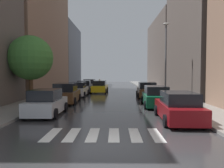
{
  "coord_description": "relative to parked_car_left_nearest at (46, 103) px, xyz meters",
  "views": [
    {
      "loc": [
        0.49,
        -7.85,
        2.66
      ],
      "look_at": [
        0.1,
        22.75,
        1.15
      ],
      "focal_mm": 36.04,
      "sensor_mm": 36.0,
      "label": 1
    }
  ],
  "objects": [
    {
      "name": "parked_car_left_third",
      "position": [
        0.03,
        11.74,
        -0.01
      ],
      "size": [
        2.17,
        4.48,
        1.62
      ],
      "rotation": [
        0.0,
        0.0,
        1.56
      ],
      "color": "silver",
      "rests_on": "ground"
    },
    {
      "name": "parked_car_right_nearest",
      "position": [
        7.79,
        -1.61,
        -0.0
      ],
      "size": [
        2.25,
        4.84,
        1.62
      ],
      "rotation": [
        0.0,
        0.0,
        1.53
      ],
      "color": "maroon",
      "rests_on": "ground"
    },
    {
      "name": "parked_car_left_fifth",
      "position": [
        0.1,
        23.28,
        -0.0
      ],
      "size": [
        2.21,
        4.59,
        1.62
      ],
      "rotation": [
        0.0,
        0.0,
        1.55
      ],
      "color": "silver",
      "rests_on": "ground"
    },
    {
      "name": "parked_car_right_second",
      "position": [
        7.55,
        3.79,
        0.0
      ],
      "size": [
        2.25,
        4.66,
        1.64
      ],
      "rotation": [
        0.0,
        0.0,
        1.52
      ],
      "color": "#0C4C2D",
      "rests_on": "ground"
    },
    {
      "name": "ground_plane",
      "position": [
        3.82,
        17.9,
        -0.79
      ],
      "size": [
        28.0,
        72.0,
        0.04
      ],
      "primitive_type": "cube",
      "color": "#313134"
    },
    {
      "name": "building_right_mid",
      "position": [
        14.82,
        12.53,
        9.44
      ],
      "size": [
        6.0,
        13.37,
        20.41
      ],
      "primitive_type": "cube",
      "color": "#564C47",
      "rests_on": "ground"
    },
    {
      "name": "parked_car_right_third",
      "position": [
        7.76,
        10.19,
        0.02
      ],
      "size": [
        2.25,
        4.1,
        1.68
      ],
      "rotation": [
        0.0,
        0.0,
        1.54
      ],
      "color": "brown",
      "rests_on": "ground"
    },
    {
      "name": "lamp_post_right",
      "position": [
        9.37,
        8.52,
        3.65
      ],
      "size": [
        0.6,
        0.28,
        7.46
      ],
      "color": "#595B60",
      "rests_on": "sidewalk_right"
    },
    {
      "name": "parked_car_left_nearest",
      "position": [
        0.0,
        0.0,
        0.0
      ],
      "size": [
        2.01,
        4.02,
        1.64
      ],
      "rotation": [
        0.0,
        0.0,
        1.57
      ],
      "color": "#B2B7BF",
      "rests_on": "ground"
    },
    {
      "name": "sidewalk_left",
      "position": [
        -2.68,
        17.9,
        -0.69
      ],
      "size": [
        3.0,
        72.0,
        0.15
      ],
      "primitive_type": "cube",
      "color": "gray",
      "rests_on": "ground"
    },
    {
      "name": "taxi_midroad",
      "position": [
        2.25,
        16.55,
        -0.0
      ],
      "size": [
        2.2,
        4.62,
        1.81
      ],
      "rotation": [
        0.0,
        0.0,
        1.54
      ],
      "color": "yellow",
      "rests_on": "ground"
    },
    {
      "name": "building_right_far",
      "position": [
        14.82,
        28.94,
        5.62
      ],
      "size": [
        6.0,
        18.36,
        12.77
      ],
      "primitive_type": "cube",
      "color": "#564C47",
      "rests_on": "ground"
    },
    {
      "name": "building_left_far",
      "position": [
        -7.18,
        34.87,
        5.65
      ],
      "size": [
        6.0,
        15.05,
        12.83
      ],
      "primitive_type": "cube",
      "color": "slate",
      "rests_on": "ground"
    },
    {
      "name": "crosswalk_stripes",
      "position": [
        3.82,
        -4.42,
        -0.76
      ],
      "size": [
        4.95,
        2.2,
        0.01
      ],
      "color": "silver",
      "rests_on": "ground"
    },
    {
      "name": "street_tree_left",
      "position": [
        -2.84,
        5.03,
        3.16
      ],
      "size": [
        3.76,
        3.76,
        5.67
      ],
      "color": "#513823",
      "rests_on": "sidewalk_left"
    },
    {
      "name": "parked_car_left_second",
      "position": [
        -0.03,
        5.88,
        0.05
      ],
      "size": [
        2.23,
        4.55,
        1.76
      ],
      "rotation": [
        0.0,
        0.0,
        1.59
      ],
      "color": "brown",
      "rests_on": "ground"
    },
    {
      "name": "sidewalk_right",
      "position": [
        10.32,
        17.9,
        -0.69
      ],
      "size": [
        3.0,
        72.0,
        0.15
      ],
      "primitive_type": "cube",
      "color": "gray",
      "rests_on": "ground"
    },
    {
      "name": "parked_car_left_fourth",
      "position": [
        0.03,
        17.16,
        -0.01
      ],
      "size": [
        2.28,
        4.65,
        1.61
      ],
      "rotation": [
        0.0,
        0.0,
        1.62
      ],
      "color": "#474C51",
      "rests_on": "ground"
    }
  ]
}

